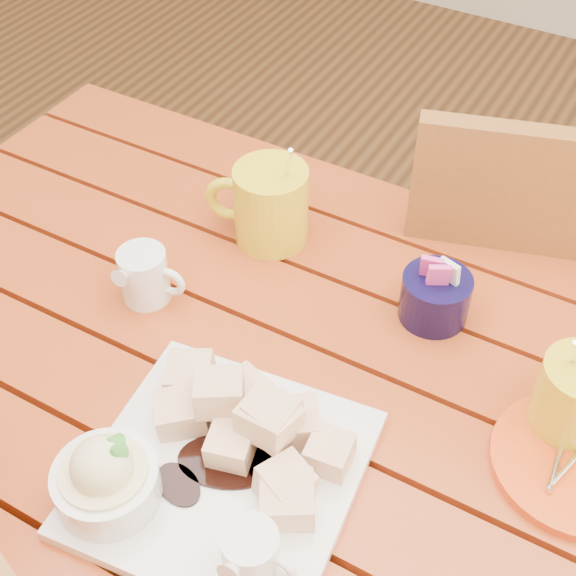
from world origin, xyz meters
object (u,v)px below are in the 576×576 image
Objects in this scene: table at (271,424)px; coffee_mug_left at (269,204)px; dessert_plate at (202,465)px; chair_far at (532,309)px.

table is 0.29m from coffee_mug_left.
dessert_plate is 0.39m from coffee_mug_left.
chair_far is (0.21, 0.49, -0.12)m from table.
dessert_plate is at bearing -83.80° from table.
table is 1.29× the size of chair_far.
coffee_mug_left is (-0.14, 0.37, 0.03)m from dessert_plate.
dessert_plate is 1.79× the size of coffee_mug_left.
dessert_plate is (0.02, -0.16, 0.14)m from table.
table is 7.21× the size of coffee_mug_left.
chair_far reaches higher than dessert_plate.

